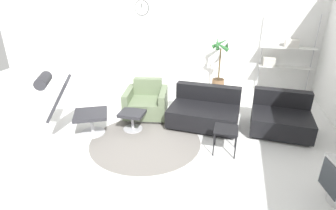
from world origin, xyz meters
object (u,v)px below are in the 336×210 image
couch_low (204,112)px  side_table (226,132)px  couch_second (280,118)px  potted_plant (219,72)px  lounge_chair (68,101)px  armchair_red (146,103)px  ottoman (132,117)px  shelf_unit (283,55)px

couch_low → side_table: size_ratio=3.19×
couch_second → side_table: size_ratio=2.58×
couch_second → side_table: couch_second is taller
side_table → potted_plant: bearing=96.8°
lounge_chair → couch_low: lounge_chair is taller
armchair_red → couch_low: size_ratio=0.72×
ottoman → shelf_unit: bearing=44.1°
side_table → shelf_unit: 3.34m
lounge_chair → potted_plant: size_ratio=0.85×
couch_second → couch_low: bearing=6.1°
side_table → shelf_unit: bearing=69.8°
side_table → shelf_unit: shelf_unit is taller
lounge_chair → ottoman: (0.97, 0.48, -0.41)m
shelf_unit → lounge_chair: bearing=-139.7°
lounge_chair → couch_low: (2.23, 1.07, -0.42)m
ottoman → armchair_red: size_ratio=0.46×
ottoman → armchair_red: (0.05, 0.66, 0.01)m
armchair_red → side_table: 1.93m
ottoman → couch_second: couch_second is taller
lounge_chair → couch_low: bearing=89.5°
ottoman → armchair_red: 0.66m
ottoman → potted_plant: size_ratio=0.32×
couch_low → potted_plant: (0.11, 1.97, 0.25)m
lounge_chair → ottoman: bearing=90.0°
shelf_unit → armchair_red: bearing=-143.1°
armchair_red → shelf_unit: (2.79, 2.09, 0.72)m
lounge_chair → couch_second: 3.82m
couch_low → couch_second: bearing=-173.9°
lounge_chair → couch_second: size_ratio=1.08×
lounge_chair → couch_low: size_ratio=0.88×
couch_low → shelf_unit: (1.58, 2.16, 0.74)m
shelf_unit → ottoman: bearing=-135.9°
couch_second → shelf_unit: bearing=-91.8°
couch_second → potted_plant: potted_plant is taller
lounge_chair → couch_second: lounge_chair is taller
armchair_red → shelf_unit: shelf_unit is taller
lounge_chair → potted_plant: (2.34, 3.04, -0.17)m
armchair_red → potted_plant: size_ratio=0.70×
ottoman → couch_second: (2.65, 0.66, -0.01)m
couch_low → shelf_unit: 2.78m
armchair_red → potted_plant: bearing=-135.1°
couch_second → armchair_red: bearing=3.4°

